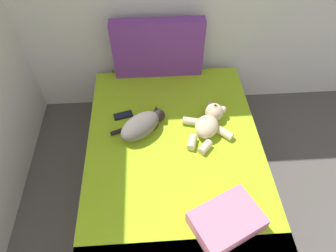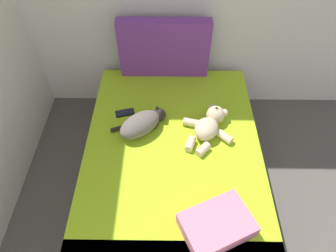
{
  "view_description": "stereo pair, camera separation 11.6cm",
  "coord_description": "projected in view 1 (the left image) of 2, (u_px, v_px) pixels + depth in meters",
  "views": [
    {
      "loc": [
        1.11,
        1.33,
        2.23
      ],
      "look_at": [
        1.21,
        2.83,
        0.49
      ],
      "focal_mm": 32.23,
      "sensor_mm": 36.0,
      "label": 1
    },
    {
      "loc": [
        1.23,
        1.33,
        2.23
      ],
      "look_at": [
        1.21,
        2.83,
        0.49
      ],
      "focal_mm": 32.23,
      "sensor_mm": 36.0,
      "label": 2
    }
  ],
  "objects": [
    {
      "name": "patterned_cushion",
      "position": [
        158.0,
        49.0,
        2.55
      ],
      "size": [
        0.77,
        0.11,
        0.52
      ],
      "color": "#72338C",
      "rests_on": "bed"
    },
    {
      "name": "bed",
      "position": [
        175.0,
        168.0,
        2.36
      ],
      "size": [
        1.34,
        1.9,
        0.46
      ],
      "color": "olive",
      "rests_on": "ground_plane"
    },
    {
      "name": "cell_phone",
      "position": [
        123.0,
        115.0,
        2.4
      ],
      "size": [
        0.16,
        0.11,
        0.01
      ],
      "color": "black",
      "rests_on": "bed"
    },
    {
      "name": "teddy_bear",
      "position": [
        209.0,
        123.0,
        2.27
      ],
      "size": [
        0.37,
        0.46,
        0.15
      ],
      "color": "beige",
      "rests_on": "bed"
    },
    {
      "name": "throw_pillow",
      "position": [
        226.0,
        221.0,
        1.78
      ],
      "size": [
        0.48,
        0.42,
        0.11
      ],
      "primitive_type": "cube",
      "rotation": [
        0.0,
        0.0,
        0.44
      ],
      "color": "#D1728C",
      "rests_on": "bed"
    },
    {
      "name": "cat",
      "position": [
        142.0,
        125.0,
        2.25
      ],
      "size": [
        0.42,
        0.37,
        0.15
      ],
      "color": "#59514C",
      "rests_on": "bed"
    }
  ]
}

